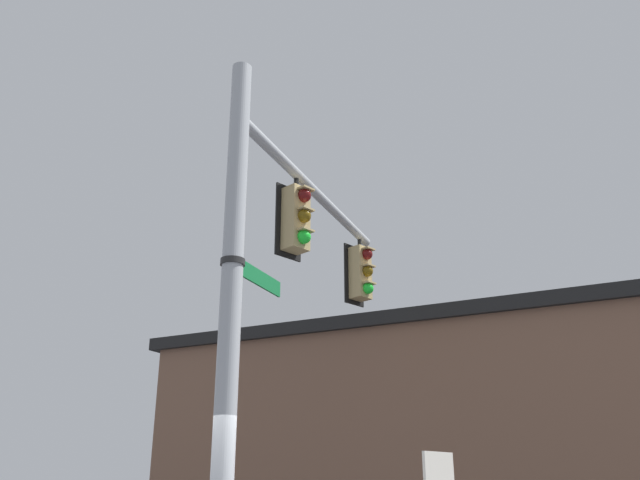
# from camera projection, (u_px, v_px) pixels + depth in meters

# --- Properties ---
(signal_pole) EXTENTS (0.28, 0.28, 7.32)m
(signal_pole) POSITION_uv_depth(u_px,v_px,m) (230.00, 319.00, 8.19)
(signal_pole) COLOR #ADB2B7
(signal_pole) RESTS_ON ground
(mast_arm) EXTENTS (5.01, 2.08, 0.17)m
(mast_arm) POSITION_uv_depth(u_px,v_px,m) (316.00, 193.00, 11.47)
(mast_arm) COLOR #ADB2B7
(traffic_light_nearest_pole) EXTENTS (0.54, 0.49, 1.31)m
(traffic_light_nearest_pole) POSITION_uv_depth(u_px,v_px,m) (297.00, 218.00, 10.50)
(traffic_light_nearest_pole) COLOR black
(traffic_light_mid_inner) EXTENTS (0.54, 0.49, 1.31)m
(traffic_light_mid_inner) POSITION_uv_depth(u_px,v_px,m) (361.00, 273.00, 13.11)
(traffic_light_mid_inner) COLOR black
(street_name_sign) EXTENTS (1.41, 0.66, 0.22)m
(street_name_sign) POSITION_uv_depth(u_px,v_px,m) (247.00, 271.00, 8.77)
(street_name_sign) COLOR #147238
(storefront_building) EXTENTS (11.19, 15.28, 5.34)m
(storefront_building) POSITION_uv_depth(u_px,v_px,m) (459.00, 447.00, 16.22)
(storefront_building) COLOR brown
(storefront_building) RESTS_ON ground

